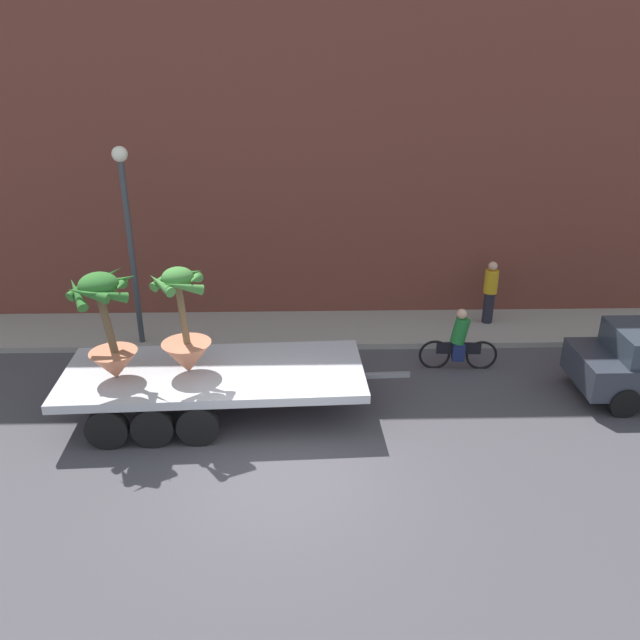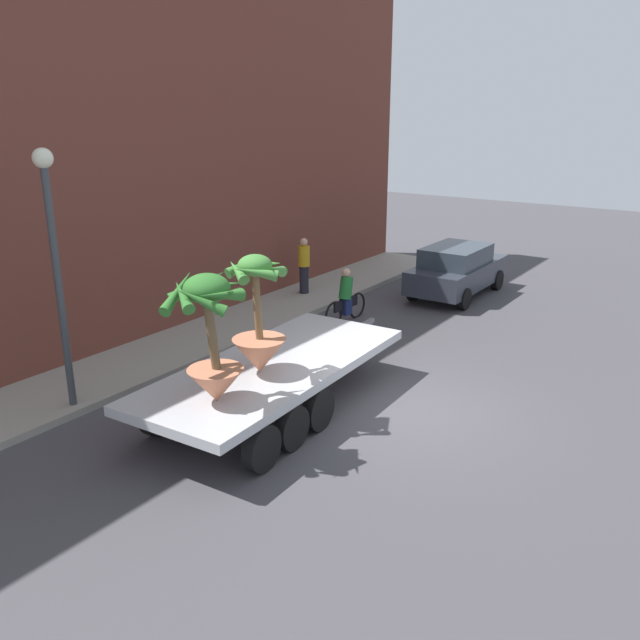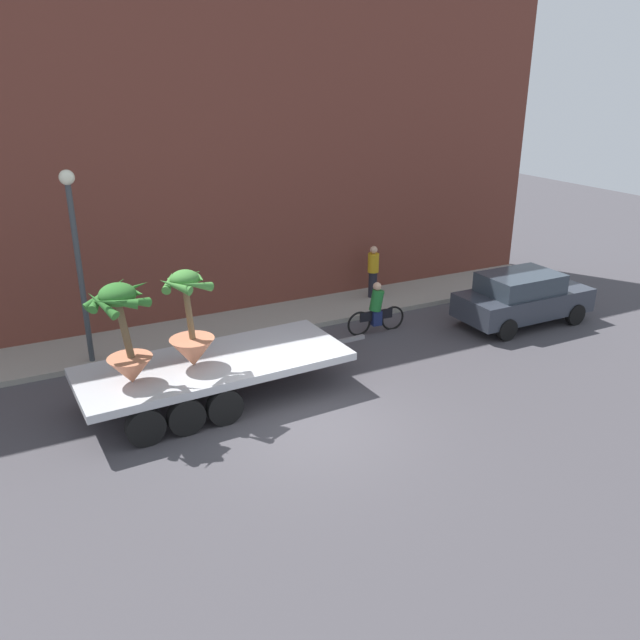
% 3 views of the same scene
% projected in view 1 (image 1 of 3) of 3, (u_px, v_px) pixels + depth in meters
% --- Properties ---
extents(ground_plane, '(60.00, 60.00, 0.00)m').
position_uv_depth(ground_plane, '(285.00, 473.00, 11.53)').
color(ground_plane, '#423F44').
extents(sidewalk, '(24.00, 2.20, 0.15)m').
position_uv_depth(sidewalk, '(291.00, 330.00, 17.10)').
color(sidewalk, gray).
rests_on(sidewalk, ground).
extents(building_facade, '(24.00, 1.20, 9.45)m').
position_uv_depth(building_facade, '(289.00, 141.00, 16.82)').
color(building_facade, brown).
rests_on(building_facade, ground).
extents(flatbed_trailer, '(7.12, 2.72, 0.98)m').
position_uv_depth(flatbed_trailer, '(202.00, 379.00, 13.13)').
color(flatbed_trailer, '#B7BABF').
rests_on(flatbed_trailer, ground).
extents(potted_palm_rear, '(1.16, 1.15, 2.22)m').
position_uv_depth(potted_palm_rear, '(185.00, 334.00, 12.65)').
color(potted_palm_rear, '#C17251').
rests_on(potted_palm_rear, flatbed_trailer).
extents(potted_palm_middle, '(1.41, 1.45, 2.20)m').
position_uv_depth(potted_palm_middle, '(107.00, 327.00, 12.33)').
color(potted_palm_middle, '#C17251').
rests_on(potted_palm_middle, flatbed_trailer).
extents(cyclist, '(1.84, 0.36, 1.54)m').
position_uv_depth(cyclist, '(459.00, 342.00, 14.99)').
color(cyclist, black).
rests_on(cyclist, ground).
extents(pedestrian_near_gate, '(0.36, 0.36, 1.71)m').
position_uv_depth(pedestrian_near_gate, '(490.00, 291.00, 17.04)').
color(pedestrian_near_gate, black).
rests_on(pedestrian_near_gate, sidewalk).
extents(street_lamp, '(0.36, 0.36, 4.83)m').
position_uv_depth(street_lamp, '(128.00, 222.00, 15.04)').
color(street_lamp, '#383D42').
rests_on(street_lamp, sidewalk).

